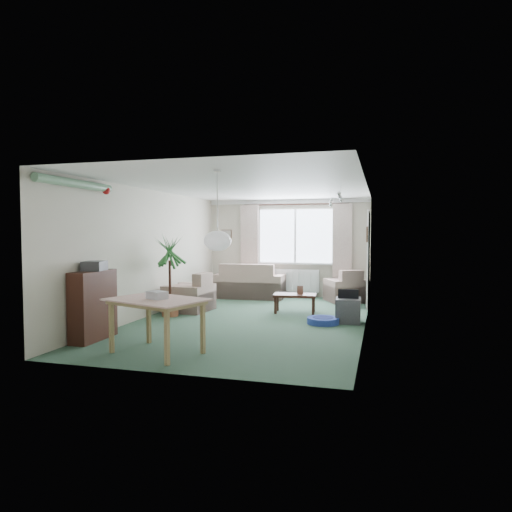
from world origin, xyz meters
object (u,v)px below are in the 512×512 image
(bookshelf, at_px, (93,305))
(pet_bed, at_px, (323,321))
(dining_table, at_px, (157,327))
(armchair_left, at_px, (189,292))
(sofa, at_px, (250,280))
(armchair_corner, at_px, (346,285))
(coffee_table, at_px, (295,303))
(houseplant, at_px, (170,276))
(tv_cube, at_px, (348,310))

(bookshelf, xyz_separation_m, pet_bed, (3.13, 2.09, -0.46))
(dining_table, relative_size, pet_bed, 2.02)
(armchair_left, bearing_deg, sofa, 166.77)
(armchair_corner, distance_m, coffee_table, 1.96)
(armchair_corner, height_order, dining_table, armchair_corner)
(houseplant, bearing_deg, coffee_table, 24.04)
(armchair_left, distance_m, coffee_table, 2.15)
(sofa, relative_size, houseplant, 1.08)
(coffee_table, bearing_deg, dining_table, -108.98)
(bookshelf, bearing_deg, dining_table, -19.13)
(armchair_corner, xyz_separation_m, coffee_table, (-0.86, -1.76, -0.18))
(pet_bed, bearing_deg, armchair_left, 167.81)
(tv_cube, bearing_deg, coffee_table, 144.84)
(armchair_left, distance_m, houseplant, 0.76)
(coffee_table, bearing_deg, armchair_corner, 63.87)
(armchair_left, xyz_separation_m, dining_table, (0.92, -3.12, -0.04))
(armchair_corner, distance_m, tv_cube, 2.48)
(tv_cube, xyz_separation_m, pet_bed, (-0.41, -0.24, -0.16))
(armchair_left, height_order, dining_table, armchair_left)
(sofa, height_order, armchair_left, sofa)
(dining_table, distance_m, pet_bed, 3.15)
(sofa, relative_size, dining_table, 1.49)
(armchair_left, bearing_deg, tv_cube, 87.79)
(bookshelf, relative_size, houseplant, 0.66)
(dining_table, relative_size, tv_cube, 2.39)
(bookshelf, bearing_deg, houseplant, 82.95)
(coffee_table, relative_size, houseplant, 0.54)
(armchair_corner, height_order, coffee_table, armchair_corner)
(tv_cube, bearing_deg, armchair_corner, 93.26)
(sofa, distance_m, armchair_left, 2.23)
(armchair_corner, relative_size, armchair_left, 0.96)
(sofa, xyz_separation_m, armchair_left, (-0.67, -2.13, -0.03))
(armchair_left, bearing_deg, bookshelf, -2.94)
(bookshelf, bearing_deg, armchair_left, 82.30)
(dining_table, xyz_separation_m, tv_cube, (2.28, 2.75, -0.14))
(houseplant, height_order, pet_bed, houseplant)
(houseplant, bearing_deg, armchair_corner, 41.71)
(tv_cube, relative_size, pet_bed, 0.85)
(sofa, height_order, armchair_corner, sofa)
(sofa, relative_size, pet_bed, 3.02)
(armchair_left, xyz_separation_m, houseplant, (-0.10, -0.64, 0.38))
(coffee_table, bearing_deg, tv_cube, -33.21)
(armchair_left, height_order, pet_bed, armchair_left)
(sofa, distance_m, armchair_corner, 2.30)
(dining_table, bearing_deg, armchair_corner, 68.53)
(coffee_table, relative_size, tv_cube, 1.77)
(houseplant, bearing_deg, sofa, 74.36)
(armchair_corner, bearing_deg, bookshelf, 28.25)
(dining_table, bearing_deg, bookshelf, 161.36)
(armchair_corner, bearing_deg, tv_cube, 68.12)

